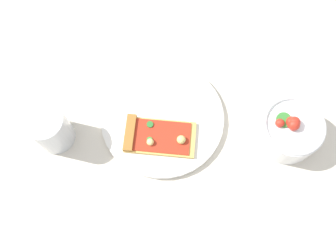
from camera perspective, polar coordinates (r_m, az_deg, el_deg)
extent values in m
plane|color=beige|center=(0.82, 1.52, -1.86)|extent=(2.40, 2.40, 0.00)
cylinder|color=white|center=(0.83, -0.88, 1.22)|extent=(0.28, 0.28, 0.01)
cube|color=#E5B256|center=(0.80, -1.23, -1.62)|extent=(0.17, 0.11, 0.01)
cube|color=#A36B2D|center=(0.80, -5.93, -1.08)|extent=(0.04, 0.08, 0.02)
cube|color=#B22D19|center=(0.79, -1.23, -1.50)|extent=(0.14, 0.10, 0.00)
cylinder|color=#2D722D|center=(0.80, -2.81, 0.25)|extent=(0.01, 0.01, 0.00)
sphere|color=#EAD172|center=(0.79, 2.06, -2.13)|extent=(0.02, 0.02, 0.02)
sphere|color=#F2D87F|center=(0.78, -2.77, -2.51)|extent=(0.02, 0.02, 0.02)
cylinder|color=#388433|center=(0.79, -2.88, -2.13)|extent=(0.01, 0.01, 0.00)
cylinder|color=white|center=(0.83, 18.26, -0.72)|extent=(0.13, 0.13, 0.07)
torus|color=white|center=(0.80, 19.03, 0.12)|extent=(0.13, 0.13, 0.01)
sphere|color=red|center=(0.78, 16.95, 0.44)|extent=(0.02, 0.02, 0.02)
sphere|color=red|center=(0.79, 18.59, 0.60)|extent=(0.02, 0.02, 0.02)
sphere|color=red|center=(0.79, 18.94, 0.18)|extent=(0.02, 0.02, 0.02)
sphere|color=red|center=(0.79, 18.99, 0.53)|extent=(0.03, 0.03, 0.03)
sphere|color=red|center=(0.79, 18.65, 0.35)|extent=(0.02, 0.02, 0.02)
cylinder|color=#388433|center=(0.79, 17.52, 0.91)|extent=(0.04, 0.04, 0.01)
cylinder|color=silver|center=(0.81, -17.82, -0.43)|extent=(0.08, 0.08, 0.11)
cylinder|color=black|center=(0.81, -17.70, -0.56)|extent=(0.07, 0.07, 0.09)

